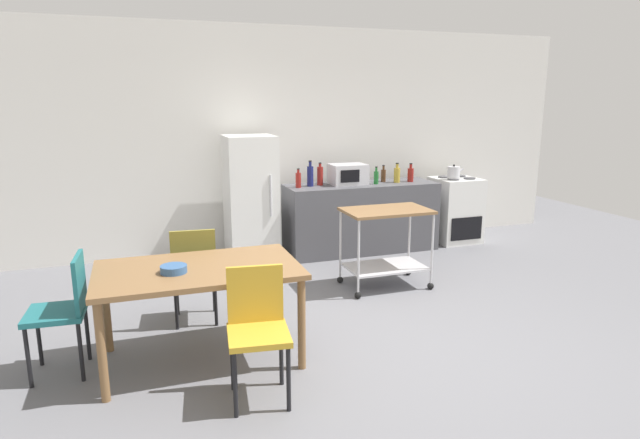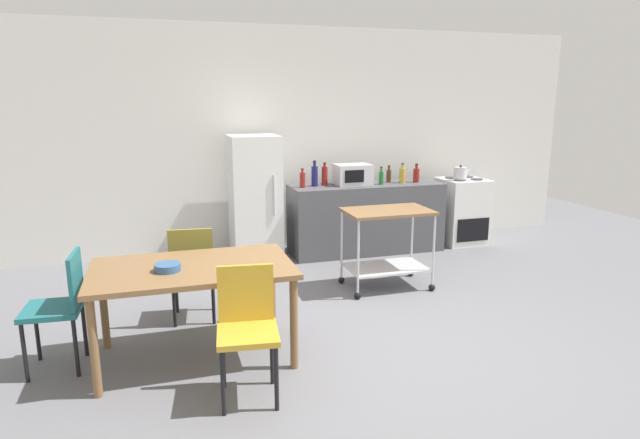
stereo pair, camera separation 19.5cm
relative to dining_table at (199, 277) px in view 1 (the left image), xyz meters
name	(u,v)px [view 1 (the left image)]	position (x,y,z in m)	size (l,w,h in m)	color
ground_plane	(385,341)	(1.49, -0.17, -0.67)	(12.00, 12.00, 0.00)	slate
back_wall	(282,140)	(1.49, 3.03, 0.78)	(8.40, 0.12, 2.90)	silver
kitchen_counter	(361,217)	(2.39, 2.43, -0.22)	(2.00, 0.64, 0.90)	#4C4C51
dining_table	(199,277)	(0.00, 0.00, 0.00)	(1.50, 0.90, 0.75)	brown
chair_mustard	(257,324)	(0.30, -0.65, -0.15)	(0.45, 0.45, 0.89)	gold
chair_olive	(194,268)	(0.04, 0.73, -0.15)	(0.44, 0.44, 0.89)	olive
chair_teal	(65,306)	(-0.95, 0.12, -0.15)	(0.42, 0.42, 0.89)	#1E666B
stove_oven	(455,210)	(3.84, 2.45, -0.22)	(0.60, 0.61, 0.92)	white
refrigerator	(251,199)	(0.94, 2.53, 0.10)	(0.60, 0.63, 1.55)	white
kitchen_cart	(386,235)	(2.07, 1.05, -0.10)	(0.91, 0.57, 0.85)	brown
bottle_sparkling_water	(298,180)	(1.52, 2.40, 0.33)	(0.07, 0.07, 0.24)	maroon
bottle_hot_sauce	(310,176)	(1.69, 2.46, 0.37)	(0.08, 0.08, 0.33)	navy
bottle_sesame_oil	(320,175)	(1.84, 2.50, 0.35)	(0.08, 0.08, 0.29)	maroon
microwave	(348,174)	(2.20, 2.45, 0.36)	(0.46, 0.35, 0.26)	silver
bottle_olive_oil	(376,177)	(2.56, 2.35, 0.32)	(0.06, 0.06, 0.23)	#1E6628
bottle_vinegar	(383,175)	(2.73, 2.50, 0.32)	(0.06, 0.06, 0.22)	#4C2D19
bottle_soy_sauce	(397,175)	(2.87, 2.38, 0.33)	(0.08, 0.08, 0.26)	gold
bottle_wine	(411,174)	(3.08, 2.39, 0.33)	(0.08, 0.08, 0.25)	maroon
fruit_bowl	(174,269)	(-0.18, -0.07, 0.11)	(0.19, 0.19, 0.05)	#33598C
kettle	(454,172)	(3.72, 2.35, 0.33)	(0.24, 0.17, 0.19)	silver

